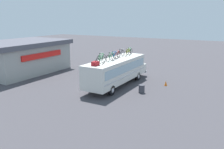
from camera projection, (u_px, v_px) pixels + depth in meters
name	position (u px, v px, depth m)	size (l,w,h in m)	color
ground_plane	(116.00, 86.00, 25.94)	(120.00, 120.00, 0.00)	#423F44
bus	(117.00, 70.00, 25.71)	(10.91, 2.65, 2.97)	silver
luggage_bag_1	(95.00, 64.00, 21.87)	(0.71, 0.51, 0.39)	maroon
rooftop_bicycle_1	(100.00, 61.00, 22.34)	(1.76, 0.44, 0.92)	black
rooftop_bicycle_2	(101.00, 58.00, 23.42)	(1.78, 0.44, 0.97)	black
rooftop_bicycle_3	(111.00, 57.00, 24.06)	(1.80, 0.44, 0.95)	black
rooftop_bicycle_4	(114.00, 56.00, 24.92)	(1.81, 0.44, 0.96)	black
rooftop_bicycle_5	(117.00, 55.00, 25.95)	(1.61, 0.44, 0.87)	black
rooftop_bicycle_6	(121.00, 53.00, 26.84)	(1.75, 0.44, 0.92)	black
rooftop_bicycle_7	(128.00, 53.00, 27.49)	(1.69, 0.44, 0.87)	black
rooftop_bicycle_8	(129.00, 51.00, 28.50)	(1.66, 0.44, 0.87)	black
roadside_building	(22.00, 56.00, 32.06)	(11.98, 8.26, 4.24)	#9E9E99
trash_bin	(142.00, 89.00, 23.46)	(0.59, 0.59, 0.81)	#3F3F47
traffic_cone	(166.00, 83.00, 25.89)	(0.31, 0.31, 0.55)	orange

